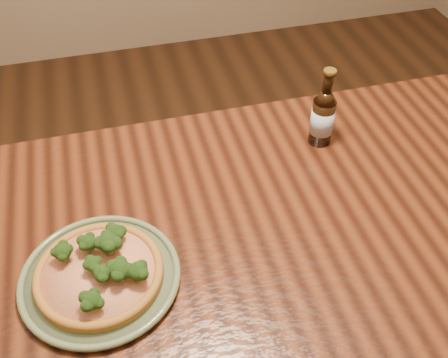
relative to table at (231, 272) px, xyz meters
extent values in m
cube|color=#46200F|center=(0.00, 0.00, 0.07)|extent=(1.60, 0.90, 0.04)
cylinder|color=#46200F|center=(0.73, 0.38, -0.30)|extent=(0.07, 0.07, 0.71)
cylinder|color=#596848|center=(-0.27, -0.02, 0.10)|extent=(0.28, 0.28, 0.01)
torus|color=#596848|center=(-0.27, -0.02, 0.11)|extent=(0.31, 0.31, 0.01)
torus|color=#596848|center=(-0.27, -0.02, 0.10)|extent=(0.25, 0.25, 0.01)
cylinder|color=#A06924|center=(-0.27, -0.02, 0.11)|extent=(0.24, 0.24, 0.01)
torus|color=#A06924|center=(-0.27, -0.02, 0.12)|extent=(0.25, 0.25, 0.02)
cylinder|color=beige|center=(-0.27, -0.02, 0.12)|extent=(0.21, 0.21, 0.01)
sphere|color=#2E561A|center=(-0.33, 0.03, 0.15)|extent=(0.04, 0.04, 0.03)
sphere|color=#2E561A|center=(-0.28, -0.10, 0.15)|extent=(0.05, 0.05, 0.04)
sphere|color=#2E561A|center=(-0.28, 0.04, 0.15)|extent=(0.04, 0.04, 0.03)
sphere|color=#2E561A|center=(-0.24, 0.02, 0.15)|extent=(0.05, 0.05, 0.04)
sphere|color=#2E561A|center=(-0.27, -0.02, 0.14)|extent=(0.04, 0.04, 0.03)
sphere|color=#2E561A|center=(-0.23, 0.05, 0.15)|extent=(0.05, 0.05, 0.04)
sphere|color=#2E561A|center=(-0.19, -0.06, 0.15)|extent=(0.05, 0.05, 0.04)
sphere|color=#2E561A|center=(-0.23, -0.05, 0.15)|extent=(0.05, 0.05, 0.04)
sphere|color=#2E561A|center=(-0.26, -0.04, 0.15)|extent=(0.04, 0.04, 0.03)
cylinder|color=black|center=(0.30, 0.26, 0.15)|extent=(0.06, 0.06, 0.12)
cone|color=black|center=(0.30, 0.26, 0.23)|extent=(0.06, 0.06, 0.03)
cylinder|color=black|center=(0.30, 0.26, 0.27)|extent=(0.02, 0.02, 0.05)
torus|color=black|center=(0.30, 0.26, 0.29)|extent=(0.03, 0.03, 0.00)
cylinder|color=#A58C33|center=(0.30, 0.26, 0.30)|extent=(0.03, 0.03, 0.01)
cylinder|color=#ADBFD1|center=(0.30, 0.26, 0.16)|extent=(0.06, 0.06, 0.06)
camera|label=1|loc=(-0.19, -0.65, 0.93)|focal=42.00mm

